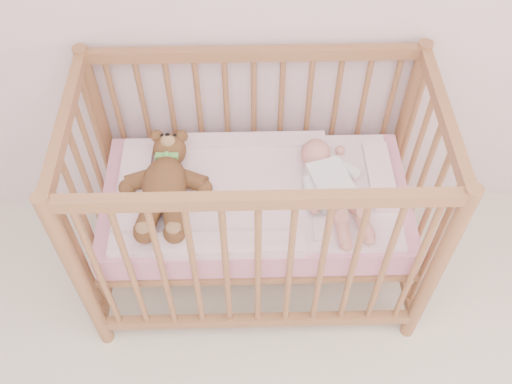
{
  "coord_description": "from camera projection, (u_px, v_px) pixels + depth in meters",
  "views": [
    {
      "loc": [
        0.02,
        0.2,
        2.33
      ],
      "look_at": [
        0.05,
        1.55,
        0.62
      ],
      "focal_mm": 40.0,
      "sensor_mm": 36.0,
      "label": 1
    }
  ],
  "objects": [
    {
      "name": "crib",
      "position": [
        256.0,
        201.0,
        2.3
      ],
      "size": [
        1.36,
        0.76,
        1.0
      ],
      "primitive_type": null,
      "color": "#9C6542",
      "rests_on": "floor"
    },
    {
      "name": "mattress",
      "position": [
        256.0,
        203.0,
        2.31
      ],
      "size": [
        1.22,
        0.62,
        0.13
      ],
      "primitive_type": "cube",
      "color": "pink",
      "rests_on": "crib"
    },
    {
      "name": "blanket",
      "position": [
        256.0,
        191.0,
        2.26
      ],
      "size": [
        1.1,
        0.58,
        0.06
      ],
      "primitive_type": null,
      "color": "#ECA2B4",
      "rests_on": "mattress"
    },
    {
      "name": "baby",
      "position": [
        331.0,
        182.0,
        2.19
      ],
      "size": [
        0.4,
        0.59,
        0.13
      ],
      "primitive_type": null,
      "rotation": [
        0.0,
        0.0,
        0.29
      ],
      "color": "white",
      "rests_on": "blanket"
    },
    {
      "name": "teddy_bear",
      "position": [
        165.0,
        183.0,
        2.17
      ],
      "size": [
        0.39,
        0.54,
        0.15
      ],
      "primitive_type": null,
      "rotation": [
        0.0,
        0.0,
        -0.03
      ],
      "color": "brown",
      "rests_on": "blanket"
    }
  ]
}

